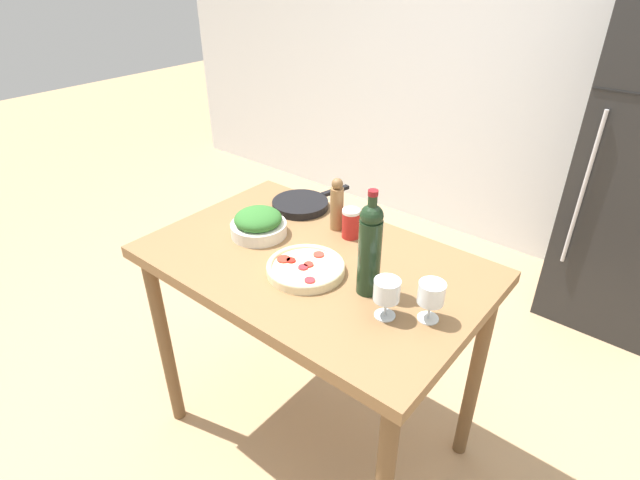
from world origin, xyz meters
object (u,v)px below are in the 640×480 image
pepper_mill (337,205)px  salt_canister (351,223)px  salad_bowl (259,223)px  wine_glass_near (387,292)px  cast_iron_skillet (301,204)px  wine_glass_far (431,294)px  wine_bottle (370,247)px  homemade_pizza (306,268)px

pepper_mill → salt_canister: size_ratio=1.85×
pepper_mill → salad_bowl: pepper_mill is taller
wine_glass_near → cast_iron_skillet: (-0.67, 0.38, -0.07)m
wine_glass_far → salad_bowl: 0.76m
wine_glass_far → salt_canister: 0.53m
wine_bottle → wine_glass_near: wine_bottle is taller
pepper_mill → salad_bowl: 0.31m
homemade_pizza → wine_glass_far: bearing=5.9°
wine_glass_near → wine_glass_far: same height
wine_bottle → cast_iron_skillet: 0.66m
wine_glass_near → cast_iron_skillet: 0.78m
wine_glass_far → wine_glass_near: bearing=-146.9°
wine_bottle → pepper_mill: bearing=141.4°
salt_canister → pepper_mill: bearing=167.0°
salad_bowl → pepper_mill: bearing=48.2°
salad_bowl → wine_bottle: bearing=-4.2°
pepper_mill → salt_canister: bearing=-13.0°
pepper_mill → salt_canister: pepper_mill is taller
pepper_mill → wine_bottle: bearing=-38.6°
wine_glass_far → pepper_mill: pepper_mill is taller
wine_glass_near → salad_bowl: (-0.65, 0.11, -0.04)m
wine_glass_near → salt_canister: bearing=138.9°
wine_glass_far → cast_iron_skillet: wine_glass_far is taller
pepper_mill → cast_iron_skillet: pepper_mill is taller
pepper_mill → homemade_pizza: size_ratio=0.80×
cast_iron_skillet → wine_glass_far: bearing=-21.7°
wine_glass_near → pepper_mill: pepper_mill is taller
wine_glass_far → homemade_pizza: bearing=-174.1°
homemade_pizza → cast_iron_skillet: bearing=133.1°
salt_canister → cast_iron_skillet: bearing=168.1°
salt_canister → wine_glass_near: bearing=-41.1°
salad_bowl → salt_canister: size_ratio=1.86×
salad_bowl → homemade_pizza: salad_bowl is taller
cast_iron_skillet → pepper_mill: bearing=-11.5°
pepper_mill → salad_bowl: (-0.20, -0.23, -0.06)m
cast_iron_skillet → wine_glass_near: bearing=-29.6°
wine_bottle → cast_iron_skillet: (-0.56, 0.31, -0.15)m
salad_bowl → salt_canister: (0.29, 0.21, 0.01)m
salad_bowl → salt_canister: 0.35m
wine_bottle → wine_glass_near: size_ratio=2.77×
wine_glass_near → salad_bowl: size_ratio=0.60×
wine_glass_near → salt_canister: wine_glass_near is taller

